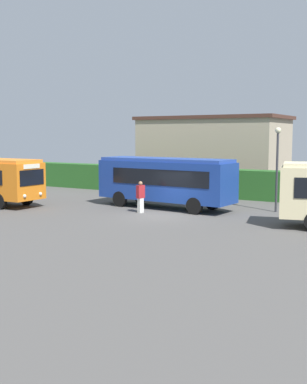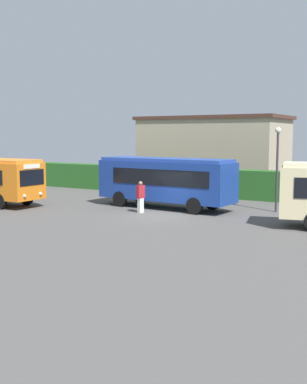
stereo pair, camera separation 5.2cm
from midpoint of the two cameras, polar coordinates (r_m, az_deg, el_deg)
The scene contains 6 objects.
ground_plane at distance 28.13m, azimuth 1.00°, elevation -2.80°, with size 81.14×81.14×0.00m, color #514F4C.
bus_blue at distance 30.91m, azimuth 1.43°, elevation 1.48°, with size 9.26×3.10×3.19m.
person_right at distance 29.12m, azimuth -1.48°, elevation -0.49°, with size 0.38×0.54×1.90m.
hedge_row at distance 36.74m, azimuth 8.62°, elevation 1.00°, with size 52.57×1.53×2.12m, color #275D23.
depot_building at distance 44.20m, azimuth 7.07°, elevation 4.68°, with size 12.79×7.03×6.30m.
lamppost at distance 30.17m, azimuth 14.33°, elevation 3.79°, with size 0.36×0.36×5.09m.
Camera 2 is at (13.81, -24.07, 4.57)m, focal length 45.59 mm.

